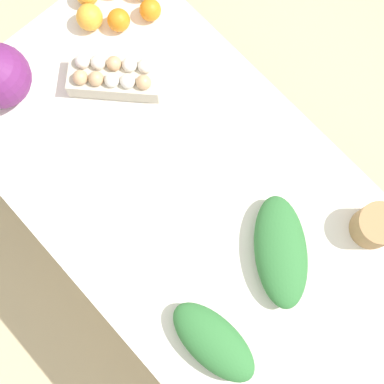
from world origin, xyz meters
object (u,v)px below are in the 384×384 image
(paper_bag, at_px, (375,226))
(orange_5, at_px, (89,17))
(egg_carton, at_px, (114,76))
(orange_1, at_px, (150,10))
(orange_2, at_px, (119,20))
(greens_bunch_dandelion, at_px, (213,342))
(greens_bunch_chard, at_px, (281,251))

(paper_bag, height_order, orange_5, paper_bag)
(egg_carton, bearing_deg, orange_1, -109.39)
(orange_2, bearing_deg, greens_bunch_dandelion, 154.01)
(greens_bunch_chard, distance_m, greens_bunch_dandelion, 0.30)
(egg_carton, xyz_separation_m, orange_5, (0.20, -0.07, -0.00))
(paper_bag, bearing_deg, egg_carton, 16.00)
(paper_bag, distance_m, orange_1, 0.92)
(orange_2, distance_m, orange_5, 0.09)
(greens_bunch_dandelion, relative_size, orange_5, 3.26)
(orange_1, height_order, orange_5, orange_5)
(paper_bag, height_order, orange_1, paper_bag)
(orange_1, distance_m, orange_5, 0.19)
(greens_bunch_chard, xyz_separation_m, orange_1, (0.79, -0.23, -0.01))
(paper_bag, xyz_separation_m, greens_bunch_chard, (0.12, 0.24, -0.01))
(greens_bunch_dandelion, distance_m, orange_2, 0.98)
(greens_bunch_dandelion, height_order, orange_2, greens_bunch_dandelion)
(paper_bag, relative_size, orange_5, 1.46)
(greens_bunch_dandelion, height_order, orange_5, greens_bunch_dandelion)
(paper_bag, height_order, greens_bunch_chard, paper_bag)
(paper_bag, relative_size, greens_bunch_chard, 0.38)
(orange_1, bearing_deg, greens_bunch_dandelion, 148.15)
(greens_bunch_chard, bearing_deg, orange_5, -4.75)
(paper_bag, distance_m, orange_5, 1.03)
(paper_bag, height_order, orange_2, paper_bag)
(greens_bunch_chard, bearing_deg, paper_bag, -117.69)
(paper_bag, xyz_separation_m, orange_1, (0.92, 0.01, -0.01))
(greens_bunch_chard, bearing_deg, orange_1, -16.10)
(paper_bag, bearing_deg, greens_bunch_chard, 62.31)
(greens_bunch_chard, relative_size, orange_1, 4.59)
(greens_bunch_chard, height_order, greens_bunch_dandelion, greens_bunch_chard)
(orange_5, bearing_deg, orange_2, -136.67)
(greens_bunch_chard, relative_size, orange_2, 4.42)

